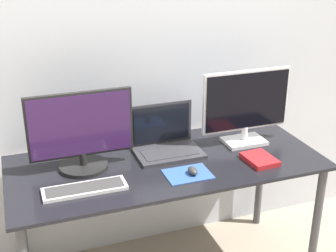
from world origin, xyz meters
The scene contains 9 objects.
wall_back centered at (0.00, 0.78, 1.25)m, with size 7.00×0.05×2.50m.
desk centered at (0.00, 0.36, 0.65)m, with size 1.64×0.71×0.74m.
monitor_left centered at (-0.42, 0.43, 0.94)m, with size 0.52×0.25×0.40m.
monitor_right centered at (0.49, 0.43, 0.97)m, with size 0.52×0.16×0.42m.
laptop centered at (0.04, 0.48, 0.81)m, with size 0.36×0.25×0.25m.
keyboard centered at (-0.46, 0.20, 0.75)m, with size 0.39×0.13×0.02m.
mousepad centered at (0.05, 0.18, 0.75)m, with size 0.23×0.17×0.00m.
mouse centered at (0.07, 0.17, 0.77)m, with size 0.04×0.07×0.04m.
book centered at (0.46, 0.19, 0.76)m, with size 0.15×0.19×0.03m.
Camera 1 is at (-0.73, -1.71, 1.85)m, focal length 50.00 mm.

